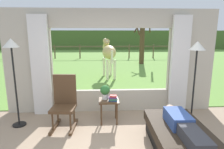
# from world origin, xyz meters

# --- Properties ---
(back_wall_with_window) EXTENTS (5.20, 0.12, 2.55)m
(back_wall_with_window) POSITION_xyz_m (0.00, 2.26, 1.25)
(back_wall_with_window) COLOR #BCB29E
(back_wall_with_window) RESTS_ON ground_plane
(curtain_panel_left) EXTENTS (0.44, 0.10, 2.40)m
(curtain_panel_left) POSITION_xyz_m (-1.69, 2.12, 1.20)
(curtain_panel_left) COLOR silver
(curtain_panel_left) RESTS_ON ground_plane
(curtain_panel_right) EXTENTS (0.44, 0.10, 2.40)m
(curtain_panel_right) POSITION_xyz_m (1.69, 2.12, 1.20)
(curtain_panel_right) COLOR silver
(curtain_panel_right) RESTS_ON ground_plane
(outdoor_pasture_lawn) EXTENTS (36.00, 21.68, 0.02)m
(outdoor_pasture_lawn) POSITION_xyz_m (0.00, 13.16, 0.01)
(outdoor_pasture_lawn) COLOR olive
(outdoor_pasture_lawn) RESTS_ON ground_plane
(distant_hill_ridge) EXTENTS (36.00, 2.00, 2.40)m
(distant_hill_ridge) POSITION_xyz_m (0.00, 23.00, 1.20)
(distant_hill_ridge) COLOR #47622C
(distant_hill_ridge) RESTS_ON ground_plane
(recliner_sofa) EXTENTS (0.94, 1.72, 0.42)m
(recliner_sofa) POSITION_xyz_m (1.07, 0.38, 0.22)
(recliner_sofa) COLOR black
(recliner_sofa) RESTS_ON ground_plane
(reclining_person) EXTENTS (0.35, 1.43, 0.22)m
(reclining_person) POSITION_xyz_m (1.07, 0.33, 0.52)
(reclining_person) COLOR #334C8C
(reclining_person) RESTS_ON recliner_sofa
(rocking_chair) EXTENTS (0.51, 0.71, 1.12)m
(rocking_chair) POSITION_xyz_m (-1.03, 1.42, 0.55)
(rocking_chair) COLOR #4C331E
(rocking_chair) RESTS_ON ground_plane
(side_table) EXTENTS (0.44, 0.44, 0.52)m
(side_table) POSITION_xyz_m (-0.08, 1.58, 0.43)
(side_table) COLOR #4C331E
(side_table) RESTS_ON ground_plane
(potted_plant) EXTENTS (0.22, 0.22, 0.32)m
(potted_plant) POSITION_xyz_m (-0.16, 1.64, 0.70)
(potted_plant) COLOR silver
(potted_plant) RESTS_ON side_table
(book_stack) EXTENTS (0.20, 0.16, 0.12)m
(book_stack) POSITION_xyz_m (0.01, 1.52, 0.58)
(book_stack) COLOR #23478C
(book_stack) RESTS_ON side_table
(floor_lamp_left) EXTENTS (0.32, 0.32, 1.87)m
(floor_lamp_left) POSITION_xyz_m (-2.05, 1.50, 1.51)
(floor_lamp_left) COLOR black
(floor_lamp_left) RESTS_ON ground_plane
(floor_lamp_right) EXTENTS (0.32, 0.32, 1.82)m
(floor_lamp_right) POSITION_xyz_m (1.72, 1.35, 1.47)
(floor_lamp_right) COLOR black
(floor_lamp_right) RESTS_ON ground_plane
(horse) EXTENTS (0.76, 1.82, 1.73)m
(horse) POSITION_xyz_m (0.08, 6.15, 1.16)
(horse) COLOR tan
(horse) RESTS_ON outdoor_pasture_lawn
(pasture_tree) EXTENTS (1.18, 1.16, 3.03)m
(pasture_tree) POSITION_xyz_m (2.39, 10.09, 1.44)
(pasture_tree) COLOR #4C3823
(pasture_tree) RESTS_ON outdoor_pasture_lawn
(pasture_fence_line) EXTENTS (16.10, 0.10, 1.10)m
(pasture_fence_line) POSITION_xyz_m (0.00, 13.17, 0.74)
(pasture_fence_line) COLOR brown
(pasture_fence_line) RESTS_ON outdoor_pasture_lawn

